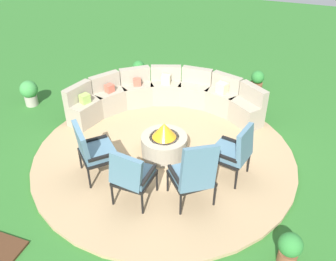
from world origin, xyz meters
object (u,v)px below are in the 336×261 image
object	(u,v)px
fire_pit	(164,143)
potted_plant_3	(139,71)
curved_stone_bench	(166,97)
lounge_chair_back_left	(194,174)
potted_plant_1	(257,81)
lounge_chair_back_right	(234,151)
potted_plant_0	(289,249)
lounge_chair_front_left	(93,149)
lounge_chair_front_right	(131,175)
potted_plant_2	(29,92)

from	to	relation	value
fire_pit	potted_plant_3	bearing A→B (deg)	122.24
curved_stone_bench	lounge_chair_back_left	xyz separation A→B (m)	(1.38, -2.50, 0.25)
curved_stone_bench	lounge_chair_back_left	world-z (taller)	lounge_chair_back_left
fire_pit	potted_plant_1	distance (m)	3.43
fire_pit	lounge_chair_back_right	distance (m)	1.33
fire_pit	potted_plant_0	xyz separation A→B (m)	(2.33, -1.62, -0.02)
potted_plant_3	lounge_chair_back_left	bearing A→B (deg)	-55.41
lounge_chair_back_right	potted_plant_0	world-z (taller)	lounge_chair_back_right
curved_stone_bench	fire_pit	bearing A→B (deg)	-70.52
curved_stone_bench	lounge_chair_front_left	xyz separation A→B (m)	(-0.36, -2.44, 0.21)
lounge_chair_front_right	potted_plant_2	xyz separation A→B (m)	(-3.50, 2.07, -0.26)
lounge_chair_back_right	potted_plant_1	bearing A→B (deg)	14.23
curved_stone_bench	lounge_chair_front_left	distance (m)	2.48
lounge_chair_back_right	potted_plant_2	size ratio (longest dim) A/B	1.70
curved_stone_bench	lounge_chair_back_left	distance (m)	2.87
lounge_chair_front_right	potted_plant_3	bearing A→B (deg)	114.58
potted_plant_3	curved_stone_bench	bearing A→B (deg)	-45.36
fire_pit	potted_plant_3	world-z (taller)	fire_pit
potted_plant_1	lounge_chair_back_left	bearing A→B (deg)	-94.72
potted_plant_1	potted_plant_2	bearing A→B (deg)	-152.72
lounge_chair_front_right	lounge_chair_back_right	size ratio (longest dim) A/B	1.02
fire_pit	potted_plant_1	size ratio (longest dim) A/B	1.59
potted_plant_0	potted_plant_1	size ratio (longest dim) A/B	1.00
lounge_chair_back_left	potted_plant_1	distance (m)	4.24
fire_pit	lounge_chair_front_right	xyz separation A→B (m)	(-0.04, -1.30, 0.28)
curved_stone_bench	potted_plant_1	world-z (taller)	curved_stone_bench
fire_pit	potted_plant_2	world-z (taller)	fire_pit
lounge_chair_back_left	curved_stone_bench	bearing A→B (deg)	78.32
potted_plant_3	potted_plant_1	bearing A→B (deg)	10.91
potted_plant_0	potted_plant_1	world-z (taller)	same
lounge_chair_front_right	potted_plant_3	distance (m)	4.29
curved_stone_bench	potted_plant_0	size ratio (longest dim) A/B	7.23
fire_pit	potted_plant_2	xyz separation A→B (m)	(-3.53, 0.77, 0.02)
lounge_chair_front_right	curved_stone_bench	bearing A→B (deg)	102.09
fire_pit	lounge_chair_front_right	distance (m)	1.33
lounge_chair_front_left	potted_plant_0	xyz separation A→B (m)	(3.22, -0.67, -0.31)
lounge_chair_front_right	lounge_chair_back_right	bearing A→B (deg)	42.10
potted_plant_0	potted_plant_3	xyz separation A→B (m)	(-4.00, 4.27, 0.04)
lounge_chair_front_right	potted_plant_0	world-z (taller)	lounge_chair_front_right
potted_plant_2	potted_plant_3	bearing A→B (deg)	45.42
lounge_chair_front_left	potted_plant_3	distance (m)	3.70
fire_pit	potted_plant_1	xyz separation A→B (m)	(1.20, 3.21, -0.03)
lounge_chair_back_left	potted_plant_2	distance (m)	4.74
lounge_chair_back_left	lounge_chair_front_left	bearing A→B (deg)	137.57
potted_plant_0	potted_plant_2	distance (m)	6.33
potted_plant_1	potted_plant_2	world-z (taller)	potted_plant_2
fire_pit	curved_stone_bench	xyz separation A→B (m)	(-0.53, 1.50, 0.08)
potted_plant_2	potted_plant_3	distance (m)	2.65
potted_plant_0	potted_plant_1	xyz separation A→B (m)	(-1.13, 4.83, -0.01)
fire_pit	lounge_chair_front_left	xyz separation A→B (m)	(-0.89, -0.95, 0.28)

